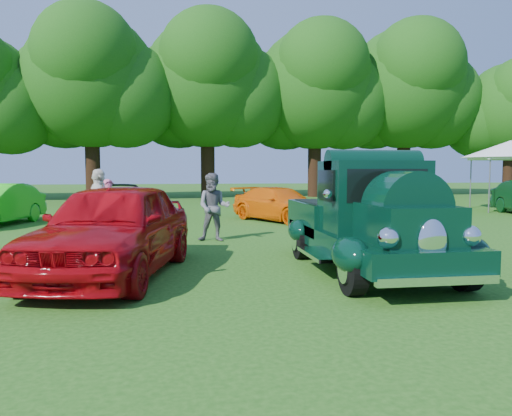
{
  "coord_description": "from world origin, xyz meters",
  "views": [
    {
      "loc": [
        -2.31,
        -9.39,
        1.91
      ],
      "look_at": [
        -0.65,
        1.08,
        1.1
      ],
      "focal_mm": 35.0,
      "sensor_mm": 36.0,
      "label": 1
    }
  ],
  "objects": [
    {
      "name": "ground",
      "position": [
        0.0,
        0.0,
        0.0
      ],
      "size": [
        120.0,
        120.0,
        0.0
      ],
      "primitive_type": "plane",
      "color": "#205213",
      "rests_on": "ground"
    },
    {
      "name": "back_car_black",
      "position": [
        -4.34,
        8.89,
        0.7
      ],
      "size": [
        2.83,
        5.28,
        1.41
      ],
      "primitive_type": "imported",
      "rotation": [
        0.0,
        0.0,
        0.1
      ],
      "color": "black",
      "rests_on": "ground"
    },
    {
      "name": "back_car_blue",
      "position": [
        5.9,
        8.44,
        0.75
      ],
      "size": [
        3.43,
        4.76,
        1.51
      ],
      "primitive_type": "imported",
      "rotation": [
        0.0,
        0.0,
        -0.42
      ],
      "color": "navy",
      "rests_on": "ground"
    },
    {
      "name": "canopy_tent",
      "position": [
        13.08,
        11.83,
        2.85
      ],
      "size": [
        5.39,
        5.39,
        3.29
      ],
      "rotation": [
        0.0,
        0.0,
        -0.27
      ],
      "color": "white",
      "rests_on": "ground"
    },
    {
      "name": "spectator_grey",
      "position": [
        -1.35,
        3.93,
        0.91
      ],
      "size": [
        1.01,
        0.86,
        1.83
      ],
      "primitive_type": "imported",
      "rotation": [
        0.0,
        0.0,
        -0.21
      ],
      "color": "slate",
      "rests_on": "ground"
    },
    {
      "name": "spectator_pink",
      "position": [
        -4.18,
        4.85,
        0.83
      ],
      "size": [
        0.7,
        0.57,
        1.66
      ],
      "primitive_type": "imported",
      "rotation": [
        0.0,
        0.0,
        0.32
      ],
      "color": "#E45D8E",
      "rests_on": "ground"
    },
    {
      "name": "red_convertible",
      "position": [
        -3.45,
        -0.16,
        0.86
      ],
      "size": [
        3.05,
        5.35,
        1.72
      ],
      "primitive_type": "imported",
      "rotation": [
        0.0,
        0.0,
        -0.21
      ],
      "color": "#A3060D",
      "rests_on": "ground"
    },
    {
      "name": "hero_pickup",
      "position": [
        1.24,
        -0.44,
        0.9
      ],
      "size": [
        2.47,
        5.31,
        2.07
      ],
      "color": "black",
      "rests_on": "ground"
    },
    {
      "name": "back_car_orange",
      "position": [
        1.48,
        8.85,
        0.63
      ],
      "size": [
        3.67,
        4.65,
        1.26
      ],
      "primitive_type": "imported",
      "rotation": [
        0.0,
        0.0,
        0.52
      ],
      "color": "#EB6308",
      "rests_on": "ground"
    },
    {
      "name": "spectator_white",
      "position": [
        -4.22,
        3.31,
        0.97
      ],
      "size": [
        0.78,
        1.23,
        1.94
      ],
      "primitive_type": "imported",
      "rotation": [
        0.0,
        0.0,
        1.87
      ],
      "color": "silver",
      "rests_on": "ground"
    },
    {
      "name": "tree_line",
      "position": [
        -0.98,
        24.08,
        7.21
      ],
      "size": [
        64.5,
        11.47,
        12.2
      ],
      "color": "black",
      "rests_on": "ground"
    }
  ]
}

